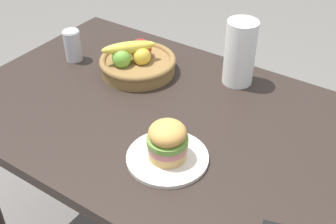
{
  "coord_description": "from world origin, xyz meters",
  "views": [
    {
      "loc": [
        0.65,
        -0.95,
        1.61
      ],
      "look_at": [
        0.05,
        -0.05,
        0.81
      ],
      "focal_mm": 45.99,
      "sensor_mm": 36.0,
      "label": 1
    }
  ],
  "objects": [
    {
      "name": "dining_table",
      "position": [
        0.0,
        0.0,
        0.65
      ],
      "size": [
        1.4,
        0.9,
        0.75
      ],
      "color": "#2D231E",
      "rests_on": "ground_plane"
    },
    {
      "name": "plate",
      "position": [
        0.14,
        -0.18,
        0.76
      ],
      "size": [
        0.24,
        0.24,
        0.01
      ],
      "primitive_type": "cylinder",
      "color": "silver",
      "rests_on": "dining_table"
    },
    {
      "name": "sandwich",
      "position": [
        0.14,
        -0.18,
        0.82
      ],
      "size": [
        0.12,
        0.12,
        0.12
      ],
      "color": "#DBAD60",
      "rests_on": "plate"
    },
    {
      "name": "soda_can",
      "position": [
        -0.5,
        0.1,
        0.81
      ],
      "size": [
        0.07,
        0.07,
        0.13
      ],
      "color": "silver",
      "rests_on": "dining_table"
    },
    {
      "name": "fruit_basket",
      "position": [
        -0.23,
        0.16,
        0.79
      ],
      "size": [
        0.29,
        0.29,
        0.14
      ],
      "color": "olive",
      "rests_on": "dining_table"
    },
    {
      "name": "paper_towel_roll",
      "position": [
        0.12,
        0.31,
        0.87
      ],
      "size": [
        0.11,
        0.11,
        0.24
      ],
      "primitive_type": "cylinder",
      "color": "white",
      "rests_on": "dining_table"
    }
  ]
}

